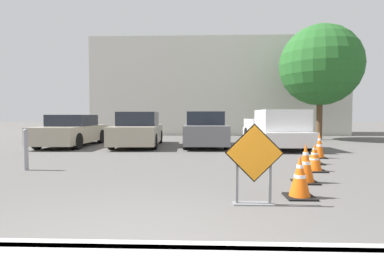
{
  "coord_description": "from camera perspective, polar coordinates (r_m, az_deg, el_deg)",
  "views": [
    {
      "loc": [
        0.73,
        -2.84,
        1.39
      ],
      "look_at": [
        0.33,
        8.38,
        0.92
      ],
      "focal_mm": 28.0,
      "sensor_mm": 36.0,
      "label": 1
    }
  ],
  "objects": [
    {
      "name": "building_facade_backdrop",
      "position": [
        23.3,
        4.83,
        7.45
      ],
      "size": [
        18.07,
        5.0,
        6.86
      ],
      "color": "beige",
      "rests_on": "ground_plane"
    },
    {
      "name": "pickup_truck",
      "position": [
        13.45,
        15.64,
        -0.49
      ],
      "size": [
        2.08,
        5.31,
        1.61
      ],
      "rotation": [
        0.0,
        0.0,
        3.16
      ],
      "color": "silver",
      "rests_on": "ground_plane"
    },
    {
      "name": "traffic_cone_fifth",
      "position": [
        10.6,
        23.1,
        -3.12
      ],
      "size": [
        0.42,
        0.42,
        0.83
      ],
      "color": "black",
      "rests_on": "ground_plane"
    },
    {
      "name": "traffic_cone_second",
      "position": [
        6.64,
        20.81,
        -6.33
      ],
      "size": [
        0.48,
        0.48,
        0.82
      ],
      "color": "black",
      "rests_on": "ground_plane"
    },
    {
      "name": "bollard_nearest",
      "position": [
        8.69,
        -29.08,
        -3.4
      ],
      "size": [
        0.12,
        0.12,
        1.06
      ],
      "color": "gray",
      "rests_on": "ground_plane"
    },
    {
      "name": "parked_car_third",
      "position": [
        13.43,
        2.55,
        -0.45
      ],
      "size": [
        1.92,
        4.12,
        1.56
      ],
      "rotation": [
        0.0,
        0.0,
        3.16
      ],
      "color": "slate",
      "rests_on": "ground_plane"
    },
    {
      "name": "street_tree_behind_lot",
      "position": [
        18.71,
        23.25,
        10.9
      ],
      "size": [
        4.53,
        4.53,
        6.48
      ],
      "color": "#513823",
      "rests_on": "ground_plane"
    },
    {
      "name": "ground_plane",
      "position": [
        12.93,
        -1.21,
        -3.75
      ],
      "size": [
        96.0,
        96.0,
        0.0
      ],
      "primitive_type": "plane",
      "color": "#565451"
    },
    {
      "name": "traffic_cone_third",
      "position": [
        8.09,
        22.22,
        -5.61
      ],
      "size": [
        0.53,
        0.53,
        0.59
      ],
      "color": "black",
      "rests_on": "ground_plane"
    },
    {
      "name": "curb_lip",
      "position": [
        3.21,
        -12.17,
        -21.95
      ],
      "size": [
        25.63,
        0.2,
        0.14
      ],
      "color": "#999993",
      "rests_on": "ground_plane"
    },
    {
      "name": "road_closed_sign",
      "position": [
        4.74,
        11.75,
        -6.25
      ],
      "size": [
        0.91,
        0.2,
        1.27
      ],
      "color": "black",
      "rests_on": "ground_plane"
    },
    {
      "name": "traffic_cone_nearest",
      "position": [
        5.44,
        19.85,
        -8.78
      ],
      "size": [
        0.48,
        0.48,
        0.72
      ],
      "color": "black",
      "rests_on": "ground_plane"
    },
    {
      "name": "parked_car_nearest",
      "position": [
        14.68,
        -21.88,
        -0.57
      ],
      "size": [
        1.9,
        4.46,
        1.42
      ],
      "rotation": [
        0.0,
        0.0,
        3.14
      ],
      "color": "#A39984",
      "rests_on": "ground_plane"
    },
    {
      "name": "parked_car_second",
      "position": [
        13.76,
        -10.21,
        -0.45
      ],
      "size": [
        2.14,
        4.49,
        1.54
      ],
      "rotation": [
        0.0,
        0.0,
        3.2
      ],
      "color": "#A39984",
      "rests_on": "ground_plane"
    },
    {
      "name": "traffic_cone_fourth",
      "position": [
        9.26,
        22.31,
        -4.62
      ],
      "size": [
        0.48,
        0.48,
        0.59
      ],
      "color": "black",
      "rests_on": "ground_plane"
    }
  ]
}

